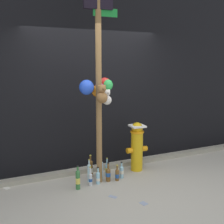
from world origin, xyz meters
TOP-DOWN VIEW (x-y plane):
  - ground_plane at (0.00, 0.00)m, footprint 14.00×14.00m
  - building_wall at (0.00, 1.31)m, footprint 10.00×0.20m
  - curb_strip at (0.00, 0.91)m, footprint 8.00×0.12m
  - memorial_post at (-0.19, 0.48)m, footprint 0.62×0.49m
  - fire_hydrant at (0.59, 0.63)m, footprint 0.40×0.27m
  - bottle_0 at (-0.14, 0.56)m, footprint 0.07×0.07m
  - bottle_1 at (-0.63, 0.32)m, footprint 0.07×0.07m
  - bottle_2 at (-0.27, 0.36)m, footprint 0.06×0.06m
  - bottle_3 at (0.18, 0.42)m, footprint 0.07×0.07m
  - bottle_4 at (-0.40, 0.36)m, footprint 0.06×0.06m
  - bottle_5 at (0.06, 0.35)m, footprint 0.06×0.06m
  - bottle_6 at (-0.08, 0.39)m, footprint 0.08×0.08m
  - bottle_7 at (-0.01, 0.62)m, footprint 0.06×0.06m
  - bottle_8 at (-0.28, 0.68)m, footprint 0.08×0.08m
  - bottle_9 at (-0.38, 0.49)m, footprint 0.06×0.06m
  - litter_0 at (-1.63, 0.83)m, footprint 0.12×0.15m
  - litter_1 at (0.05, -0.50)m, footprint 0.11×0.12m
  - litter_2 at (-0.25, -0.15)m, footprint 0.12×0.14m

SIDE VIEW (x-z plane):
  - ground_plane at x=0.00m, z-range 0.00..0.00m
  - litter_0 at x=-1.63m, z-range 0.00..0.01m
  - litter_1 at x=0.05m, z-range 0.00..0.01m
  - litter_2 at x=-0.25m, z-range 0.00..0.01m
  - curb_strip at x=0.00m, z-range 0.00..0.08m
  - bottle_5 at x=0.06m, z-range -0.03..0.24m
  - bottle_2 at x=-0.27m, z-range -0.03..0.25m
  - bottle_3 at x=0.18m, z-range -0.03..0.25m
  - bottle_4 at x=-0.40m, z-range -0.04..0.27m
  - bottle_7 at x=-0.01m, z-range -0.04..0.27m
  - bottle_6 at x=-0.08m, z-range -0.04..0.29m
  - bottle_8 at x=-0.28m, z-range -0.04..0.35m
  - bottle_1 at x=-0.63m, z-range -0.03..0.35m
  - bottle_9 at x=-0.38m, z-range -0.03..0.36m
  - bottle_0 at x=-0.14m, z-range -0.04..0.37m
  - fire_hydrant at x=0.59m, z-range 0.02..0.90m
  - memorial_post at x=-0.19m, z-range 0.16..3.22m
  - building_wall at x=0.00m, z-range 0.00..3.83m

